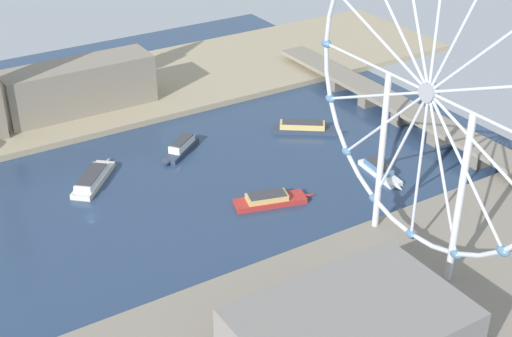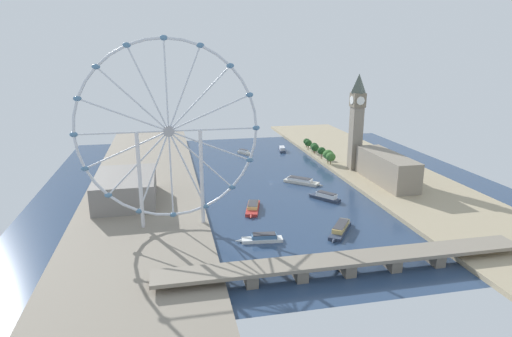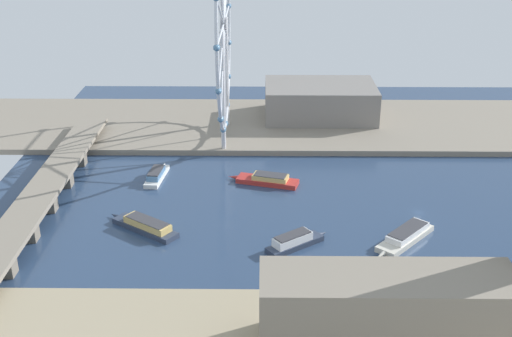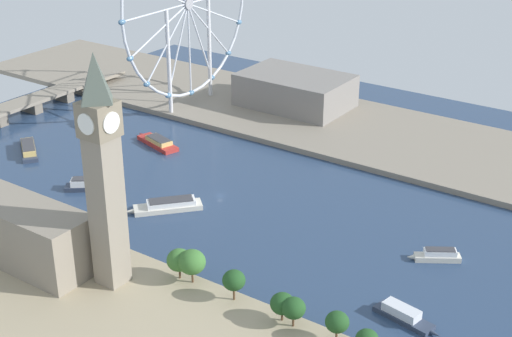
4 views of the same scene
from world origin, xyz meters
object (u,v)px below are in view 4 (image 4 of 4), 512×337
clock_tower (103,169)px  tour_boat_1 (437,255)px  tour_boat_2 (158,142)px  riverside_hall (295,90)px  ferris_wheel (188,5)px  tour_boat_6 (95,119)px  parliament_block (12,228)px  tour_boat_3 (91,185)px  tour_boat_4 (403,315)px  tour_boat_0 (28,148)px  tour_boat_5 (168,205)px

clock_tower → tour_boat_1: size_ratio=4.42×
clock_tower → tour_boat_2: clock_tower is taller
riverside_hall → tour_boat_1: (-116.74, -141.38, -10.68)m
ferris_wheel → tour_boat_6: (-52.32, 30.72, -61.91)m
parliament_block → tour_boat_3: 69.53m
ferris_wheel → tour_boat_4: size_ratio=4.41×
ferris_wheel → tour_boat_2: size_ratio=3.44×
tour_boat_2 → ferris_wheel: bearing=-52.4°
clock_tower → tour_boat_3: (55.01, 69.51, -47.00)m
parliament_block → tour_boat_4: (52.70, -144.85, -13.20)m
tour_boat_0 → tour_boat_1: 224.68m
tour_boat_2 → tour_boat_6: (5.09, 53.62, 0.12)m
tour_boat_2 → tour_boat_4: bearing=174.2°
clock_tower → tour_boat_6: bearing=48.1°
tour_boat_0 → tour_boat_4: (-24.16, -229.75, -0.10)m
clock_tower → tour_boat_6: size_ratio=3.03×
tour_boat_6 → tour_boat_3: bearing=-129.4°
tour_boat_4 → tour_boat_6: 245.04m
tour_boat_0 → tour_boat_3: (-12.88, -60.88, 0.28)m
parliament_block → tour_boat_5: (69.27, -20.51, -13.17)m
ferris_wheel → tour_boat_3: 136.54m
tour_boat_0 → tour_boat_5: 105.68m
tour_boat_2 → tour_boat_6: tour_boat_6 is taller
riverside_hall → parliament_block: bearing=-179.3°
parliament_block → tour_boat_4: bearing=-70.0°
tour_boat_2 → tour_boat_5: tour_boat_5 is taller
clock_tower → riverside_hall: (205.75, 48.09, -36.66)m
tour_boat_4 → tour_boat_3: bearing=-173.5°
riverside_hall → tour_boat_1: size_ratio=3.23×
tour_boat_0 → tour_boat_1: size_ratio=1.61×
riverside_hall → tour_boat_4: size_ratio=2.42×
clock_tower → parliament_block: bearing=101.2°
tour_boat_1 → tour_boat_5: 121.71m
tour_boat_2 → tour_boat_4: tour_boat_4 is taller
riverside_hall → tour_boat_5: (-145.45, -23.11, -10.69)m
tour_boat_2 → tour_boat_6: 53.86m
parliament_block → ferris_wheel: size_ratio=0.63×
clock_tower → parliament_block: clock_tower is taller
tour_boat_1 → parliament_block: bearing=2.3°
tour_boat_1 → tour_boat_3: size_ratio=0.78×
tour_boat_2 → clock_tower: bearing=140.7°
tour_boat_3 → ferris_wheel: bearing=69.0°
riverside_hall → tour_boat_1: 183.66m
ferris_wheel → tour_boat_2: (-57.41, -22.90, -62.03)m
tour_boat_4 → tour_boat_0: bearing=-175.7°
tour_boat_2 → tour_boat_6: size_ratio=1.17×
tour_boat_0 → tour_boat_4: 231.02m
tour_boat_4 → parliament_block: bearing=-149.7°
tour_boat_3 → riverside_hall: bearing=45.1°
parliament_block → tour_boat_3: (63.98, 24.02, -12.82)m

